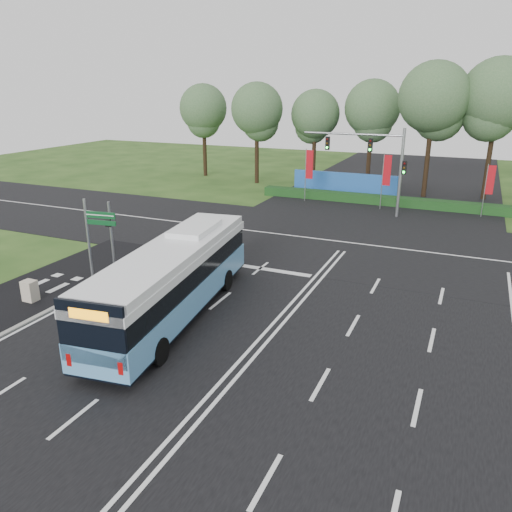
{
  "coord_description": "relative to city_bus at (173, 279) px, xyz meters",
  "views": [
    {
      "loc": [
        7.33,
        -19.84,
        10.04
      ],
      "look_at": [
        -2.26,
        2.0,
        1.88
      ],
      "focal_mm": 35.0,
      "sensor_mm": 36.0,
      "label": 1
    }
  ],
  "objects": [
    {
      "name": "kerb_strip",
      "position": [
        -5.68,
        -0.7,
        -1.77
      ],
      "size": [
        0.25,
        18.0,
        0.12
      ],
      "primitive_type": "cube",
      "color": "gray",
      "rests_on": "ground"
    },
    {
      "name": "banner_flag_left",
      "position": [
        -1.95,
        25.3,
        1.27
      ],
      "size": [
        0.7,
        0.07,
        4.77
      ],
      "rotation": [
        0.0,
        0.0,
        0.01
      ],
      "color": "gray",
      "rests_on": "ground"
    },
    {
      "name": "pedestrian_signal",
      "position": [
        -7.11,
        4.47,
        0.25
      ],
      "size": [
        0.34,
        0.43,
        3.79
      ],
      "rotation": [
        0.0,
        0.0,
        0.21
      ],
      "color": "gray",
      "rests_on": "ground"
    },
    {
      "name": "city_bus",
      "position": [
        0.0,
        0.0,
        0.0
      ],
      "size": [
        4.25,
        12.86,
        3.62
      ],
      "rotation": [
        0.0,
        0.0,
        0.13
      ],
      "color": "#5897CD",
      "rests_on": "ground"
    },
    {
      "name": "eucalyptus_row",
      "position": [
        9.44,
        33.32,
        6.55
      ],
      "size": [
        53.74,
        9.69,
        12.54
      ],
      "color": "black",
      "rests_on": "ground"
    },
    {
      "name": "banner_flag_mid",
      "position": [
        4.96,
        24.86,
        1.27
      ],
      "size": [
        0.7,
        0.14,
        4.75
      ],
      "rotation": [
        0.0,
        0.0,
        -0.12
      ],
      "color": "gray",
      "rests_on": "ground"
    },
    {
      "name": "road_cross",
      "position": [
        4.42,
        14.3,
        -1.8
      ],
      "size": [
        120.0,
        14.0,
        0.05
      ],
      "primitive_type": "cube",
      "color": "black",
      "rests_on": "ground"
    },
    {
      "name": "bike_path",
      "position": [
        -8.08,
        -0.7,
        -1.8
      ],
      "size": [
        5.0,
        18.0,
        0.06
      ],
      "primitive_type": "cube",
      "color": "black",
      "rests_on": "ground"
    },
    {
      "name": "ground",
      "position": [
        4.42,
        2.3,
        -1.83
      ],
      "size": [
        120.0,
        120.0,
        0.0
      ],
      "primitive_type": "plane",
      "color": "#254517",
      "rests_on": "ground"
    },
    {
      "name": "street_sign",
      "position": [
        -6.05,
        1.91,
        1.01
      ],
      "size": [
        1.77,
        0.34,
        4.56
      ],
      "rotation": [
        0.0,
        0.0,
        0.14
      ],
      "color": "gray",
      "rests_on": "ground"
    },
    {
      "name": "blue_hoarding",
      "position": [
        0.42,
        29.3,
        -0.73
      ],
      "size": [
        10.0,
        0.3,
        2.2
      ],
      "primitive_type": "cube",
      "color": "#1E54A5",
      "rests_on": "ground"
    },
    {
      "name": "road_main",
      "position": [
        4.42,
        2.3,
        -1.81
      ],
      "size": [
        20.0,
        120.0,
        0.04
      ],
      "primitive_type": "cube",
      "color": "black",
      "rests_on": "ground"
    },
    {
      "name": "banner_flag_right",
      "position": [
        12.88,
        25.51,
        0.97
      ],
      "size": [
        0.63,
        0.13,
        4.27
      ],
      "rotation": [
        0.0,
        0.0,
        0.13
      ],
      "color": "gray",
      "rests_on": "ground"
    },
    {
      "name": "traffic_light_gantry",
      "position": [
        4.63,
        22.8,
        2.84
      ],
      "size": [
        8.41,
        0.28,
        7.0
      ],
      "color": "gray",
      "rests_on": "ground"
    },
    {
      "name": "utility_cabinet",
      "position": [
        -7.37,
        -1.44,
        -1.28
      ],
      "size": [
        0.66,
        0.55,
        1.09
      ],
      "primitive_type": "cube",
      "rotation": [
        0.0,
        0.0,
        -0.01
      ],
      "color": "beige",
      "rests_on": "ground"
    },
    {
      "name": "hedge",
      "position": [
        4.42,
        26.8,
        -1.43
      ],
      "size": [
        22.0,
        1.2,
        0.8
      ],
      "primitive_type": "cube",
      "color": "#163D16",
      "rests_on": "ground"
    }
  ]
}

